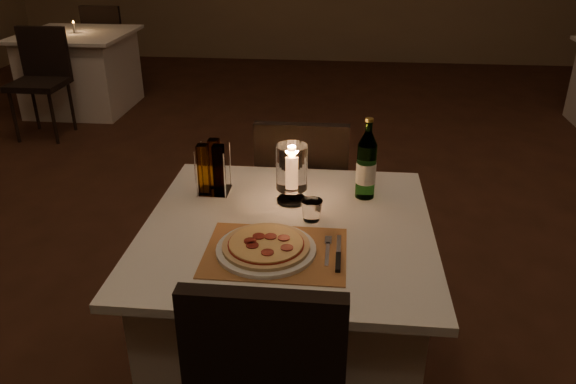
# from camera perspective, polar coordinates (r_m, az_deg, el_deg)

# --- Properties ---
(floor) EXTENTS (8.00, 10.00, 0.02)m
(floor) POSITION_cam_1_polar(r_m,az_deg,el_deg) (3.08, -1.64, -7.78)
(floor) COLOR #412215
(floor) RESTS_ON ground
(main_table) EXTENTS (1.00, 1.00, 0.74)m
(main_table) POSITION_cam_1_polar(r_m,az_deg,el_deg) (2.16, -0.05, -11.93)
(main_table) COLOR white
(main_table) RESTS_ON ground
(chair_far) EXTENTS (0.42, 0.42, 0.90)m
(chair_far) POSITION_cam_1_polar(r_m,az_deg,el_deg) (2.67, 1.49, 0.48)
(chair_far) COLOR black
(chair_far) RESTS_ON ground
(placemat) EXTENTS (0.45, 0.34, 0.00)m
(placemat) POSITION_cam_1_polar(r_m,az_deg,el_deg) (1.80, -1.28, -6.13)
(placemat) COLOR #A96E3A
(placemat) RESTS_ON main_table
(plate) EXTENTS (0.32, 0.32, 0.01)m
(plate) POSITION_cam_1_polar(r_m,az_deg,el_deg) (1.80, -2.24, -5.84)
(plate) COLOR white
(plate) RESTS_ON placemat
(pizza) EXTENTS (0.28, 0.28, 0.02)m
(pizza) POSITION_cam_1_polar(r_m,az_deg,el_deg) (1.79, -2.24, -5.40)
(pizza) COLOR #D8B77F
(pizza) RESTS_ON plate
(fork) EXTENTS (0.02, 0.18, 0.00)m
(fork) POSITION_cam_1_polar(r_m,az_deg,el_deg) (1.82, 4.05, -5.73)
(fork) COLOR silver
(fork) RESTS_ON placemat
(knife) EXTENTS (0.02, 0.22, 0.01)m
(knife) POSITION_cam_1_polar(r_m,az_deg,el_deg) (1.76, 5.12, -6.73)
(knife) COLOR black
(knife) RESTS_ON placemat
(tumbler) EXTENTS (0.08, 0.08, 0.08)m
(tumbler) POSITION_cam_1_polar(r_m,az_deg,el_deg) (1.97, 2.41, -1.87)
(tumbler) COLOR white
(tumbler) RESTS_ON main_table
(water_bottle) EXTENTS (0.08, 0.08, 0.31)m
(water_bottle) POSITION_cam_1_polar(r_m,az_deg,el_deg) (2.12, 7.96, 2.63)
(water_bottle) COLOR #579B53
(water_bottle) RESTS_ON main_table
(hurricane_candle) EXTENTS (0.12, 0.12, 0.23)m
(hurricane_candle) POSITION_cam_1_polar(r_m,az_deg,el_deg) (2.06, 0.39, 2.33)
(hurricane_candle) COLOR white
(hurricane_candle) RESTS_ON main_table
(cruet_caddy) EXTENTS (0.12, 0.12, 0.21)m
(cruet_caddy) POSITION_cam_1_polar(r_m,az_deg,el_deg) (2.16, -7.66, 2.25)
(cruet_caddy) COLOR white
(cruet_caddy) RESTS_ON main_table
(neighbor_table_left) EXTENTS (1.00, 1.00, 0.74)m
(neighbor_table_left) POSITION_cam_1_polar(r_m,az_deg,el_deg) (5.92, -20.27, 11.44)
(neighbor_table_left) COLOR white
(neighbor_table_left) RESTS_ON ground
(neighbor_chair_la) EXTENTS (0.42, 0.42, 0.90)m
(neighbor_chair_la) POSITION_cam_1_polar(r_m,az_deg,el_deg) (5.27, -23.77, 11.19)
(neighbor_chair_la) COLOR black
(neighbor_chair_la) RESTS_ON ground
(neighbor_chair_lb) EXTENTS (0.42, 0.42, 0.90)m
(neighbor_chair_lb) POSITION_cam_1_polar(r_m,az_deg,el_deg) (6.52, -17.89, 14.59)
(neighbor_chair_lb) COLOR black
(neighbor_chair_lb) RESTS_ON ground
(neighbor_candle_left) EXTENTS (0.03, 0.03, 0.11)m
(neighbor_candle_left) POSITION_cam_1_polar(r_m,az_deg,el_deg) (5.84, -20.91, 15.36)
(neighbor_candle_left) COLOR white
(neighbor_candle_left) RESTS_ON neighbor_table_left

